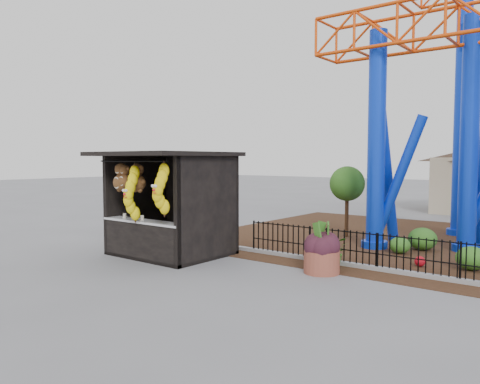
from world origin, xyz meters
The scene contains 9 objects.
ground centered at (0.00, 0.00, 0.00)m, with size 120.00×120.00×0.00m, color slate.
mulch_bed centered at (4.00, 8.00, 0.01)m, with size 18.00×12.00×0.02m, color #331E11.
curb centered at (4.00, 3.00, 0.06)m, with size 18.00×0.18×0.12m, color gray.
prize_booth centered at (-2.99, 0.89, 1.54)m, with size 3.50×3.40×3.12m.
picket_fence centered at (4.90, 3.00, 0.50)m, with size 12.20×0.06×1.00m, color black, non-canonical shape.
terracotta_planter centered at (1.77, 1.91, 0.29)m, with size 0.91×0.91×0.59m, color brown.
planter_foliage centered at (1.77, 1.91, 0.91)m, with size 0.70×0.70×0.64m, color #31131D.
potted_plant centered at (1.72, 2.70, 0.43)m, with size 0.77×0.67×0.85m, color #1D5F1C.
landscaping centered at (4.49, 5.56, 0.31)m, with size 8.94×3.23×0.71m.
Camera 1 is at (7.40, -8.63, 2.90)m, focal length 35.00 mm.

